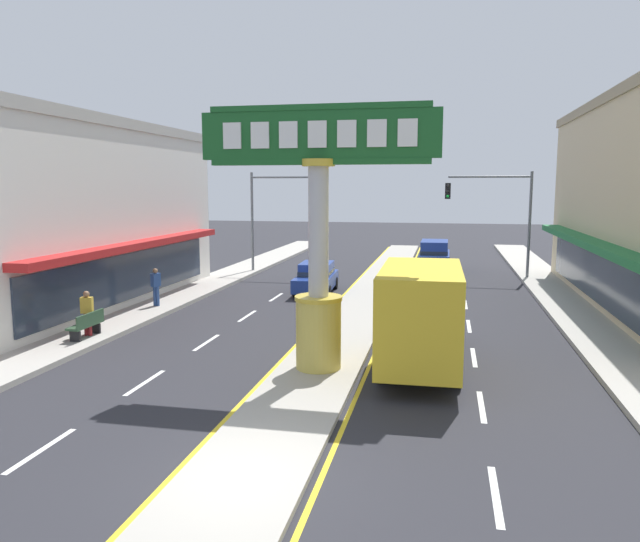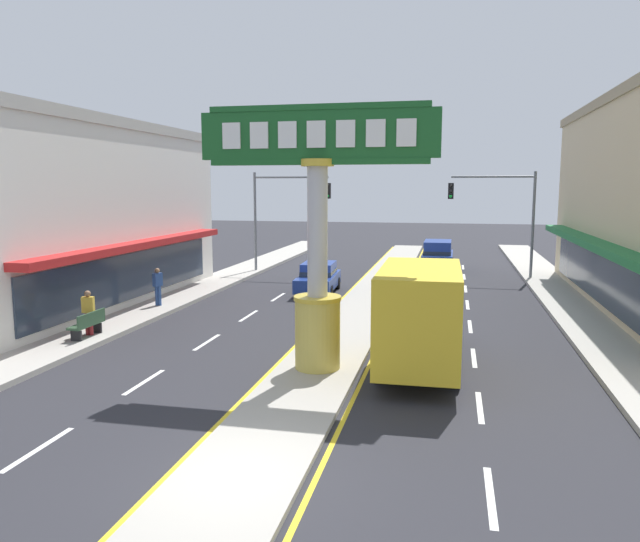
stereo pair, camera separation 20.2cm
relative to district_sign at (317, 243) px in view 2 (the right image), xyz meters
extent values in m
plane|color=#28282D|center=(0.00, -6.67, -3.79)|extent=(160.00, 160.00, 0.00)
cube|color=#A39E93|center=(0.00, 11.33, -3.72)|extent=(2.39, 52.00, 0.14)
cube|color=#ADA89E|center=(-9.06, 9.33, -3.70)|extent=(2.53, 60.00, 0.18)
cube|color=#ADA89E|center=(9.06, 9.33, -3.70)|extent=(2.53, 60.00, 0.18)
cube|color=silver|center=(-4.50, -6.27, -3.79)|extent=(0.14, 2.20, 0.01)
cube|color=silver|center=(-4.50, -1.87, -3.79)|extent=(0.14, 2.20, 0.01)
cube|color=silver|center=(-4.50, 2.53, -3.79)|extent=(0.14, 2.20, 0.01)
cube|color=silver|center=(-4.50, 6.93, -3.79)|extent=(0.14, 2.20, 0.01)
cube|color=silver|center=(-4.50, 11.33, -3.79)|extent=(0.14, 2.20, 0.01)
cube|color=silver|center=(-4.50, 15.73, -3.79)|extent=(0.14, 2.20, 0.01)
cube|color=silver|center=(-4.50, 20.13, -3.79)|extent=(0.14, 2.20, 0.01)
cube|color=silver|center=(-4.50, 24.53, -3.79)|extent=(0.14, 2.20, 0.01)
cube|color=silver|center=(4.50, -6.27, -3.79)|extent=(0.14, 2.20, 0.01)
cube|color=silver|center=(4.50, -1.87, -3.79)|extent=(0.14, 2.20, 0.01)
cube|color=silver|center=(4.50, 2.53, -3.79)|extent=(0.14, 2.20, 0.01)
cube|color=silver|center=(4.50, 6.93, -3.79)|extent=(0.14, 2.20, 0.01)
cube|color=silver|center=(4.50, 11.33, -3.79)|extent=(0.14, 2.20, 0.01)
cube|color=silver|center=(4.50, 15.73, -3.79)|extent=(0.14, 2.20, 0.01)
cube|color=silver|center=(4.50, 20.13, -3.79)|extent=(0.14, 2.20, 0.01)
cube|color=silver|center=(4.50, 24.53, -3.79)|extent=(0.14, 2.20, 0.01)
cube|color=yellow|center=(-1.38, 11.33, -3.79)|extent=(0.12, 52.00, 0.01)
cube|color=yellow|center=(1.38, 11.33, -3.79)|extent=(0.12, 52.00, 0.01)
cylinder|color=gold|center=(0.00, 0.00, -2.65)|extent=(1.30, 1.30, 2.00)
cylinder|color=gold|center=(0.00, 0.00, -1.59)|extent=(1.37, 1.37, 0.12)
cylinder|color=#B7B7BC|center=(0.00, 0.00, 0.34)|extent=(0.57, 0.57, 3.98)
cylinder|color=gold|center=(0.00, 0.00, 2.23)|extent=(0.92, 0.92, 0.20)
cube|color=#195623|center=(0.00, 0.00, 2.98)|extent=(6.72, 0.24, 1.32)
cube|color=#195623|center=(0.00, 0.00, 3.72)|extent=(6.18, 0.29, 0.16)
cube|color=#195623|center=(0.00, 0.00, 2.25)|extent=(6.18, 0.29, 0.16)
cube|color=white|center=(-2.45, -0.15, 2.98)|extent=(0.52, 0.06, 0.72)
cube|color=white|center=(-1.63, -0.15, 2.98)|extent=(0.52, 0.06, 0.72)
cube|color=white|center=(-0.82, -0.15, 2.98)|extent=(0.52, 0.06, 0.72)
cube|color=white|center=(0.00, -0.15, 2.98)|extent=(0.52, 0.06, 0.72)
cube|color=white|center=(0.82, -0.15, 2.98)|extent=(0.52, 0.06, 0.72)
cube|color=white|center=(1.63, -0.15, 2.98)|extent=(0.52, 0.06, 0.72)
cube|color=white|center=(2.45, -0.15, 2.98)|extent=(0.52, 0.06, 0.72)
cube|color=silver|center=(-14.71, 7.23, 0.10)|extent=(9.59, 18.13, 7.78)
cube|color=#A8A49C|center=(-14.71, 7.23, 4.22)|extent=(9.78, 18.50, 0.45)
cube|color=#B21E1E|center=(-9.47, 7.23, -0.93)|extent=(0.90, 15.41, 0.30)
cube|color=#283342|center=(-9.88, 7.23, -2.29)|extent=(0.08, 14.87, 2.00)
cube|color=#1E7038|center=(9.47, 10.98, -0.79)|extent=(0.90, 19.11, 0.30)
cube|color=#283342|center=(9.88, 10.98, -2.29)|extent=(0.08, 18.44, 2.00)
cylinder|color=slate|center=(-8.20, 19.08, -0.69)|extent=(0.16, 0.16, 6.20)
cylinder|color=slate|center=(-5.89, 19.08, 2.11)|extent=(4.62, 0.12, 0.12)
cube|color=black|center=(-3.58, 18.92, 1.30)|extent=(0.32, 0.24, 0.92)
sphere|color=black|center=(-3.58, 18.78, 1.60)|extent=(0.17, 0.17, 0.17)
sphere|color=black|center=(-3.58, 18.78, 1.30)|extent=(0.17, 0.17, 0.17)
sphere|color=#19D83F|center=(-3.58, 18.78, 1.00)|extent=(0.17, 0.17, 0.17)
cylinder|color=slate|center=(8.20, 19.57, -0.69)|extent=(0.16, 0.16, 6.20)
cylinder|color=slate|center=(5.89, 19.57, 2.11)|extent=(4.62, 0.12, 0.12)
cube|color=black|center=(3.58, 19.41, 1.30)|extent=(0.32, 0.24, 0.92)
sphere|color=black|center=(3.58, 19.27, 1.60)|extent=(0.17, 0.17, 0.17)
sphere|color=black|center=(3.58, 19.27, 1.30)|extent=(0.17, 0.17, 0.17)
sphere|color=#19D83F|center=(3.58, 19.27, 1.00)|extent=(0.17, 0.17, 0.17)
cube|color=white|center=(2.83, 3.74, -2.38)|extent=(2.13, 2.03, 2.10)
cube|color=#283342|center=(2.82, 4.70, -2.08)|extent=(1.85, 0.11, 0.90)
cube|color=gold|center=(2.88, 0.24, -1.97)|extent=(2.27, 4.83, 2.60)
cylinder|color=black|center=(1.86, 3.93, -3.37)|extent=(0.27, 0.84, 0.84)
cylinder|color=black|center=(3.79, 3.96, -3.37)|extent=(0.27, 0.84, 0.84)
cylinder|color=black|center=(1.88, -0.49, -3.37)|extent=(0.27, 0.84, 0.84)
cylinder|color=black|center=(3.91, -0.46, -3.37)|extent=(0.27, 0.84, 0.84)
cube|color=navy|center=(2.85, 22.88, -3.09)|extent=(1.93, 4.61, 0.80)
cube|color=navy|center=(2.84, 22.70, -2.29)|extent=(1.69, 2.86, 0.80)
cube|color=#283342|center=(2.84, 22.70, -2.57)|extent=(1.73, 2.89, 0.24)
cylinder|color=black|center=(1.98, 24.31, -3.45)|extent=(0.22, 0.68, 0.68)
cylinder|color=black|center=(3.73, 24.30, -3.45)|extent=(0.22, 0.68, 0.68)
cylinder|color=black|center=(1.96, 21.46, -3.45)|extent=(0.22, 0.68, 0.68)
cylinder|color=black|center=(3.71, 21.45, -3.45)|extent=(0.22, 0.68, 0.68)
cube|color=navy|center=(-2.85, 12.91, -3.19)|extent=(1.98, 4.38, 0.66)
cube|color=navy|center=(-2.85, 13.09, -2.56)|extent=(1.66, 2.23, 0.60)
cube|color=#283342|center=(-2.85, 13.09, -2.74)|extent=(1.69, 2.25, 0.24)
cylinder|color=black|center=(-1.97, 11.62, -3.48)|extent=(0.25, 0.63, 0.62)
cylinder|color=black|center=(-3.59, 11.54, -3.48)|extent=(0.25, 0.63, 0.62)
cylinder|color=black|center=(-2.10, 14.29, -3.48)|extent=(0.25, 0.63, 0.62)
cylinder|color=black|center=(-3.72, 14.20, -3.48)|extent=(0.25, 0.63, 0.62)
cube|color=#2D4C33|center=(-8.60, 1.69, -3.17)|extent=(0.48, 1.60, 0.08)
cube|color=#2D4C33|center=(-8.39, 1.69, -2.93)|extent=(0.06, 1.60, 0.40)
cube|color=black|center=(-8.60, 1.09, -3.43)|extent=(0.38, 0.08, 0.36)
cube|color=black|center=(-8.60, 2.29, -3.43)|extent=(0.38, 0.08, 0.36)
cylinder|color=#2D4C8C|center=(-8.86, 7.35, -3.18)|extent=(0.14, 0.14, 0.86)
cylinder|color=#2D4C8C|center=(-8.72, 7.35, -3.18)|extent=(0.14, 0.14, 0.86)
cube|color=#2D4C8C|center=(-8.79, 7.35, -2.46)|extent=(0.35, 0.45, 0.57)
sphere|color=#8C6647|center=(-8.79, 7.35, -2.07)|extent=(0.22, 0.22, 0.22)
cylinder|color=maroon|center=(-8.73, 1.95, -3.21)|extent=(0.14, 0.14, 0.80)
cylinder|color=maroon|center=(-8.59, 1.95, -3.21)|extent=(0.14, 0.14, 0.80)
cube|color=gold|center=(-8.66, 1.95, -2.53)|extent=(0.44, 0.31, 0.56)
sphere|color=#8C6647|center=(-8.66, 1.95, -2.14)|extent=(0.22, 0.22, 0.22)
camera|label=1|loc=(3.50, -16.63, 1.58)|focal=33.96mm
camera|label=2|loc=(3.70, -16.59, 1.58)|focal=33.96mm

